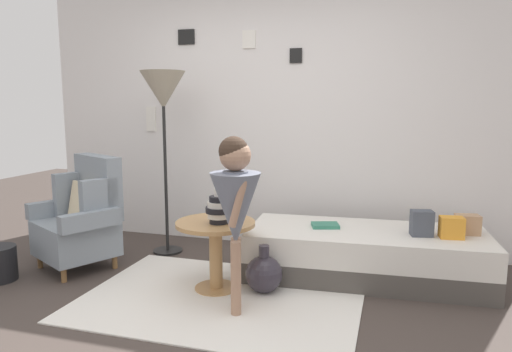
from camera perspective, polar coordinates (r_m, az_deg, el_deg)
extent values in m
plane|color=#423833|center=(3.15, -7.99, -17.97)|extent=(12.00, 12.00, 0.00)
cube|color=silver|center=(4.66, 1.78, 7.36)|extent=(4.80, 0.10, 2.60)
cube|color=black|center=(4.56, 4.91, 14.47)|extent=(0.12, 0.02, 0.14)
cube|color=#A5A5A2|center=(4.56, 4.90, 14.48)|extent=(0.09, 0.01, 0.11)
cube|color=white|center=(4.70, -0.86, 16.38)|extent=(0.13, 0.02, 0.17)
cube|color=slate|center=(4.70, -0.87, 16.39)|extent=(0.10, 0.01, 0.13)
cube|color=white|center=(5.10, -12.70, 6.83)|extent=(0.11, 0.02, 0.26)
cube|color=#63635E|center=(5.09, -12.73, 6.83)|extent=(0.08, 0.01, 0.20)
cube|color=black|center=(4.95, -8.52, 16.48)|extent=(0.18, 0.02, 0.15)
cube|color=silver|center=(4.94, -8.54, 16.49)|extent=(0.14, 0.01, 0.12)
cube|color=silver|center=(3.54, -4.25, -14.66)|extent=(2.01, 1.44, 0.01)
cylinder|color=olive|center=(4.54, -24.92, -9.42)|extent=(0.04, 0.04, 0.12)
cylinder|color=olive|center=(4.11, -22.47, -11.13)|extent=(0.04, 0.04, 0.12)
cylinder|color=olive|center=(4.70, -19.78, -8.49)|extent=(0.04, 0.04, 0.12)
cylinder|color=olive|center=(4.29, -16.91, -9.99)|extent=(0.04, 0.04, 0.12)
cube|color=gray|center=(4.35, -21.18, -7.09)|extent=(0.79, 0.77, 0.30)
cube|color=gray|center=(4.35, -18.74, -1.20)|extent=(0.60, 0.40, 0.55)
cube|color=gray|center=(4.54, -21.68, -2.02)|extent=(0.21, 0.31, 0.39)
cube|color=gray|center=(4.08, -18.66, -3.02)|extent=(0.21, 0.31, 0.39)
cube|color=gray|center=(4.58, -23.30, -3.58)|extent=(0.31, 0.49, 0.14)
cube|color=gray|center=(3.99, -19.62, -5.12)|extent=(0.31, 0.49, 0.14)
cube|color=beige|center=(4.32, -20.23, -2.91)|extent=(0.40, 0.31, 0.33)
cube|color=#4C4742|center=(4.01, 13.22, -10.76)|extent=(1.94, 0.91, 0.18)
cube|color=silver|center=(3.94, 13.32, -8.02)|extent=(1.94, 0.91, 0.22)
cube|color=tan|center=(4.04, 24.46, -5.43)|extent=(0.20, 0.15, 0.16)
cube|color=orange|center=(3.87, 22.82, -5.83)|extent=(0.19, 0.14, 0.16)
cube|color=#474C56|center=(3.85, 19.63, -5.46)|extent=(0.18, 0.15, 0.20)
cylinder|color=tan|center=(3.71, -4.88, -13.52)|extent=(0.33, 0.33, 0.02)
cylinder|color=tan|center=(3.62, -4.94, -9.79)|extent=(0.10, 0.10, 0.49)
cylinder|color=tan|center=(3.54, -4.99, -5.81)|extent=(0.60, 0.60, 0.03)
cylinder|color=black|center=(3.49, -4.55, -5.44)|extent=(0.14, 0.14, 0.04)
cylinder|color=silver|center=(3.48, -4.56, -4.79)|extent=(0.17, 0.17, 0.04)
cylinder|color=black|center=(3.47, -4.57, -4.13)|extent=(0.20, 0.20, 0.04)
cylinder|color=silver|center=(3.46, -4.57, -3.47)|extent=(0.17, 0.17, 0.04)
cylinder|color=black|center=(3.45, -4.58, -2.81)|extent=(0.14, 0.14, 0.04)
cylinder|color=silver|center=(3.44, -4.59, -1.98)|extent=(0.07, 0.07, 0.06)
cylinder|color=black|center=(4.65, -10.74, -8.96)|extent=(0.28, 0.28, 0.02)
cylinder|color=black|center=(4.47, -11.04, 1.04)|extent=(0.03, 0.03, 1.61)
cone|color=#9E937F|center=(4.43, -11.31, 10.28)|extent=(0.42, 0.42, 0.35)
cylinder|color=#A37A60|center=(3.19, -2.48, -12.49)|extent=(0.07, 0.07, 0.51)
cylinder|color=#A37A60|center=(3.28, -2.45, -11.86)|extent=(0.07, 0.07, 0.51)
cone|color=slate|center=(3.10, -2.52, -4.08)|extent=(0.34, 0.34, 0.49)
cylinder|color=slate|center=(3.07, -2.54, -1.11)|extent=(0.17, 0.17, 0.19)
cylinder|color=#A37A60|center=(2.97, -2.19, -3.27)|extent=(0.14, 0.09, 0.33)
cylinder|color=#A37A60|center=(3.20, -2.13, -2.38)|extent=(0.14, 0.09, 0.33)
sphere|color=#A37A60|center=(3.04, -2.57, 2.56)|extent=(0.21, 0.21, 0.21)
sphere|color=#38281E|center=(3.04, -2.76, 3.05)|extent=(0.20, 0.20, 0.20)
cube|color=#347D64|center=(3.94, 8.47, -5.99)|extent=(0.26, 0.22, 0.03)
sphere|color=#332D38|center=(3.60, 0.98, -11.94)|extent=(0.28, 0.28, 0.28)
cylinder|color=#332D38|center=(3.54, 0.99, -9.19)|extent=(0.08, 0.08, 0.09)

